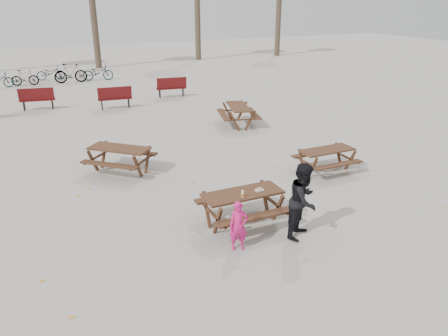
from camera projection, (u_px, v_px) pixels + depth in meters
name	position (u px, v px, depth m)	size (l,w,h in m)	color
ground	(242.00, 223.00, 9.99)	(80.00, 80.00, 0.00)	gray
main_picnic_table	(243.00, 200.00, 9.78)	(1.80, 1.45, 0.78)	#392215
food_tray	(259.00, 190.00, 9.78)	(0.18, 0.11, 0.04)	silver
bread_roll	(259.00, 188.00, 9.77)	(0.14, 0.06, 0.05)	tan
soda_bottle	(243.00, 194.00, 9.45)	(0.07, 0.07, 0.17)	silver
child	(239.00, 226.00, 8.79)	(0.39, 0.25, 1.06)	#CD196B
adult	(304.00, 200.00, 9.21)	(0.81, 0.63, 1.66)	black
picnic_table_east	(326.00, 160.00, 12.78)	(1.61, 1.30, 0.69)	#392215
picnic_table_north	(120.00, 160.00, 12.75)	(1.76, 1.42, 0.76)	#392215
picnic_table_far	(238.00, 116.00, 17.34)	(1.82, 1.47, 0.78)	#392215
park_bench_row	(80.00, 97.00, 19.90)	(10.35, 1.87, 1.03)	#5A1214
bicycle_row	(55.00, 75.00, 25.62)	(7.29, 2.36, 1.11)	black
fallen_leaves	(218.00, 180.00, 12.30)	(11.00, 11.00, 0.01)	#C88230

